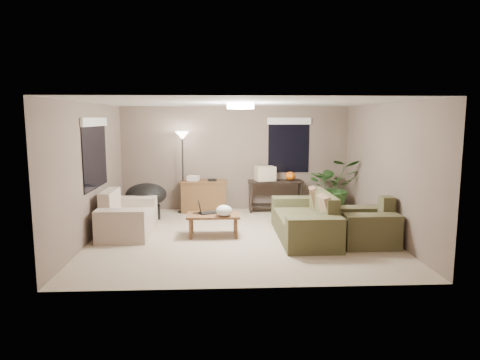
{
  "coord_description": "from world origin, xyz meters",
  "views": [
    {
      "loc": [
        -0.39,
        -7.86,
        2.23
      ],
      "look_at": [
        0.0,
        0.2,
        1.05
      ],
      "focal_mm": 32.0,
      "sensor_mm": 36.0,
      "label": 1
    }
  ],
  "objects_px": {
    "console_table": "(275,193)",
    "floor_lamp": "(182,145)",
    "main_sofa": "(306,222)",
    "papasan_chair": "(146,198)",
    "cat_scratching_post": "(368,225)",
    "armchair": "(367,227)",
    "desk": "(204,196)",
    "loveseat": "(126,218)",
    "coffee_table": "(213,218)",
    "houseplant": "(333,192)"
  },
  "relations": [
    {
      "from": "coffee_table",
      "to": "cat_scratching_post",
      "type": "relative_size",
      "value": 2.0
    },
    {
      "from": "coffee_table",
      "to": "console_table",
      "type": "bearing_deg",
      "value": 55.39
    },
    {
      "from": "console_table",
      "to": "papasan_chair",
      "type": "distance_m",
      "value": 3.03
    },
    {
      "from": "coffee_table",
      "to": "desk",
      "type": "distance_m",
      "value": 2.17
    },
    {
      "from": "main_sofa",
      "to": "console_table",
      "type": "relative_size",
      "value": 1.69
    },
    {
      "from": "main_sofa",
      "to": "floor_lamp",
      "type": "xyz_separation_m",
      "value": [
        -2.47,
        2.27,
        1.3
      ]
    },
    {
      "from": "armchair",
      "to": "floor_lamp",
      "type": "relative_size",
      "value": 0.52
    },
    {
      "from": "coffee_table",
      "to": "main_sofa",
      "type": "bearing_deg",
      "value": -5.69
    },
    {
      "from": "main_sofa",
      "to": "cat_scratching_post",
      "type": "bearing_deg",
      "value": 2.3
    },
    {
      "from": "armchair",
      "to": "desk",
      "type": "distance_m",
      "value": 4.08
    },
    {
      "from": "main_sofa",
      "to": "houseplant",
      "type": "bearing_deg",
      "value": 62.5
    },
    {
      "from": "papasan_chair",
      "to": "floor_lamp",
      "type": "distance_m",
      "value": 1.51
    },
    {
      "from": "floor_lamp",
      "to": "cat_scratching_post",
      "type": "relative_size",
      "value": 3.82
    },
    {
      "from": "main_sofa",
      "to": "armchair",
      "type": "bearing_deg",
      "value": -23.97
    },
    {
      "from": "armchair",
      "to": "houseplant",
      "type": "relative_size",
      "value": 0.77
    },
    {
      "from": "papasan_chair",
      "to": "floor_lamp",
      "type": "bearing_deg",
      "value": 40.06
    },
    {
      "from": "console_table",
      "to": "papasan_chair",
      "type": "height_order",
      "value": "papasan_chair"
    },
    {
      "from": "desk",
      "to": "console_table",
      "type": "xyz_separation_m",
      "value": [
        1.71,
        -0.05,
        0.06
      ]
    },
    {
      "from": "coffee_table",
      "to": "papasan_chair",
      "type": "relative_size",
      "value": 0.9
    },
    {
      "from": "loveseat",
      "to": "papasan_chair",
      "type": "distance_m",
      "value": 1.21
    },
    {
      "from": "loveseat",
      "to": "papasan_chair",
      "type": "xyz_separation_m",
      "value": [
        0.19,
        1.19,
        0.17
      ]
    },
    {
      "from": "main_sofa",
      "to": "coffee_table",
      "type": "distance_m",
      "value": 1.75
    },
    {
      "from": "papasan_chair",
      "to": "desk",
      "type": "bearing_deg",
      "value": 29.41
    },
    {
      "from": "desk",
      "to": "main_sofa",
      "type": "bearing_deg",
      "value": -49.5
    },
    {
      "from": "console_table",
      "to": "floor_lamp",
      "type": "distance_m",
      "value": 2.48
    },
    {
      "from": "loveseat",
      "to": "cat_scratching_post",
      "type": "relative_size",
      "value": 3.2
    },
    {
      "from": "houseplant",
      "to": "floor_lamp",
      "type": "bearing_deg",
      "value": 174.82
    },
    {
      "from": "desk",
      "to": "console_table",
      "type": "relative_size",
      "value": 0.85
    },
    {
      "from": "papasan_chair",
      "to": "cat_scratching_post",
      "type": "height_order",
      "value": "papasan_chair"
    },
    {
      "from": "papasan_chair",
      "to": "floor_lamp",
      "type": "height_order",
      "value": "floor_lamp"
    },
    {
      "from": "coffee_table",
      "to": "floor_lamp",
      "type": "bearing_deg",
      "value": 109.34
    },
    {
      "from": "console_table",
      "to": "main_sofa",
      "type": "bearing_deg",
      "value": -82.99
    },
    {
      "from": "main_sofa",
      "to": "houseplant",
      "type": "distance_m",
      "value": 2.21
    },
    {
      "from": "cat_scratching_post",
      "to": "loveseat",
      "type": "bearing_deg",
      "value": 175.12
    },
    {
      "from": "cat_scratching_post",
      "to": "floor_lamp",
      "type": "bearing_deg",
      "value": 148.85
    },
    {
      "from": "papasan_chair",
      "to": "cat_scratching_post",
      "type": "relative_size",
      "value": 2.21
    },
    {
      "from": "papasan_chair",
      "to": "houseplant",
      "type": "bearing_deg",
      "value": 4.36
    },
    {
      "from": "desk",
      "to": "cat_scratching_post",
      "type": "height_order",
      "value": "desk"
    },
    {
      "from": "main_sofa",
      "to": "cat_scratching_post",
      "type": "xyz_separation_m",
      "value": [
        1.21,
        0.05,
        -0.08
      ]
    },
    {
      "from": "floor_lamp",
      "to": "cat_scratching_post",
      "type": "bearing_deg",
      "value": -31.15
    },
    {
      "from": "loveseat",
      "to": "coffee_table",
      "type": "bearing_deg",
      "value": -9.13
    },
    {
      "from": "cat_scratching_post",
      "to": "main_sofa",
      "type": "bearing_deg",
      "value": -177.7
    },
    {
      "from": "loveseat",
      "to": "coffee_table",
      "type": "relative_size",
      "value": 1.6
    },
    {
      "from": "main_sofa",
      "to": "armchair",
      "type": "xyz_separation_m",
      "value": [
        1.0,
        -0.44,
        0.0
      ]
    },
    {
      "from": "loveseat",
      "to": "houseplant",
      "type": "distance_m",
      "value": 4.7
    },
    {
      "from": "floor_lamp",
      "to": "main_sofa",
      "type": "bearing_deg",
      "value": -42.57
    },
    {
      "from": "coffee_table",
      "to": "desk",
      "type": "relative_size",
      "value": 0.91
    },
    {
      "from": "armchair",
      "to": "cat_scratching_post",
      "type": "bearing_deg",
      "value": 66.94
    },
    {
      "from": "armchair",
      "to": "main_sofa",
      "type": "bearing_deg",
      "value": 156.03
    },
    {
      "from": "coffee_table",
      "to": "houseplant",
      "type": "height_order",
      "value": "houseplant"
    }
  ]
}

